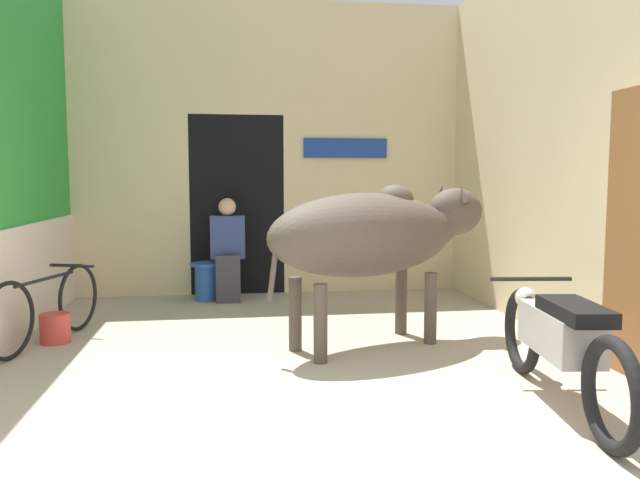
{
  "coord_description": "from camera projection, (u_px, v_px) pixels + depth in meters",
  "views": [
    {
      "loc": [
        -0.49,
        -3.06,
        1.44
      ],
      "look_at": [
        0.25,
        2.14,
        0.93
      ],
      "focal_mm": 35.0,
      "sensor_mm": 36.0,
      "label": 1
    }
  ],
  "objects": [
    {
      "name": "motorcycle_near",
      "position": [
        560.0,
        340.0,
        3.94
      ],
      "size": [
        0.58,
        2.0,
        0.75
      ],
      "color": "black",
      "rests_on": "ground_plane"
    },
    {
      "name": "plastic_stool",
      "position": [
        206.0,
        280.0,
        7.42
      ],
      "size": [
        0.37,
        0.37,
        0.45
      ],
      "color": "#2856B2",
      "rests_on": "ground_plane"
    },
    {
      "name": "ground_plane",
      "position": [
        331.0,
        459.0,
        3.23
      ],
      "size": [
        30.0,
        30.0,
        0.0
      ],
      "primitive_type": "plane",
      "color": "tan"
    },
    {
      "name": "shopkeeper_seated",
      "position": [
        228.0,
        247.0,
        7.35
      ],
      "size": [
        0.4,
        0.33,
        1.22
      ],
      "color": "#3D3842",
      "rests_on": "ground_plane"
    },
    {
      "name": "wall_right_with_door",
      "position": [
        559.0,
        141.0,
        5.7
      ],
      "size": [
        0.22,
        4.76,
        3.63
      ],
      "color": "beige",
      "rests_on": "ground_plane"
    },
    {
      "name": "cow",
      "position": [
        376.0,
        233.0,
        5.34
      ],
      "size": [
        2.27,
        1.4,
        1.4
      ],
      "color": "#4C4238",
      "rests_on": "ground_plane"
    },
    {
      "name": "wall_back_with_doorway",
      "position": [
        257.0,
        170.0,
        8.0
      ],
      "size": [
        4.8,
        0.93,
        3.63
      ],
      "color": "beige",
      "rests_on": "ground_plane"
    },
    {
      "name": "bucket",
      "position": [
        55.0,
        328.0,
        5.5
      ],
      "size": [
        0.26,
        0.26,
        0.26
      ],
      "color": "#C63D33",
      "rests_on": "ground_plane"
    },
    {
      "name": "bicycle",
      "position": [
        47.0,
        307.0,
        5.45
      ],
      "size": [
        0.61,
        1.57,
        0.65
      ],
      "color": "black",
      "rests_on": "ground_plane"
    }
  ]
}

